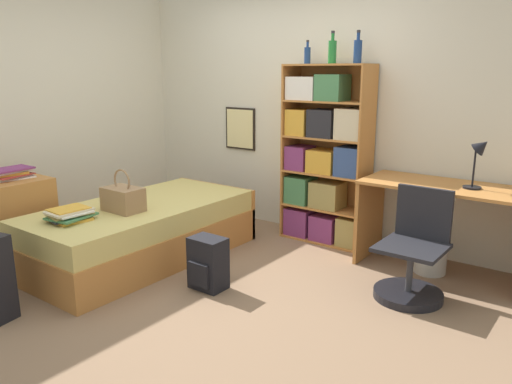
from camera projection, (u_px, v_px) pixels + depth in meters
ground_plane at (196, 275)px, 4.22m from camera, size 14.00×14.00×0.00m
wall_back at (302, 108)px, 5.20m from camera, size 10.00×0.09×2.60m
wall_left at (44, 109)px, 5.11m from camera, size 0.06×10.00×2.60m
bed at (143, 231)px, 4.56m from camera, size 1.03×2.09×0.51m
handbag at (123, 199)px, 4.25m from camera, size 0.34×0.23×0.36m
book_stack_on_bed at (70, 215)px, 3.98m from camera, size 0.33×0.36×0.10m
dresser at (13, 219)px, 4.52m from camera, size 0.61×0.58×0.74m
magazine_pile_on_dresser at (10, 173)px, 4.44m from camera, size 0.34×0.38×0.09m
bookcase at (324, 160)px, 4.90m from camera, size 0.85×0.34×1.74m
bottle_green at (307, 55)px, 4.85m from camera, size 0.06×0.06×0.23m
bottle_brown at (332, 51)px, 4.65m from camera, size 0.08×0.08×0.30m
bottle_clear at (358, 51)px, 4.50m from camera, size 0.08×0.08×0.29m
desk at (444, 211)px, 4.16m from camera, size 1.35×0.61×0.76m
desk_lamp at (480, 154)px, 3.89m from camera, size 0.19×0.14×0.42m
desk_chair at (412, 265)px, 3.76m from camera, size 0.51×0.51×0.82m
backpack at (208, 264)px, 3.92m from camera, size 0.28×0.23×0.42m
waste_bin at (430, 258)px, 4.24m from camera, size 0.27×0.27×0.25m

